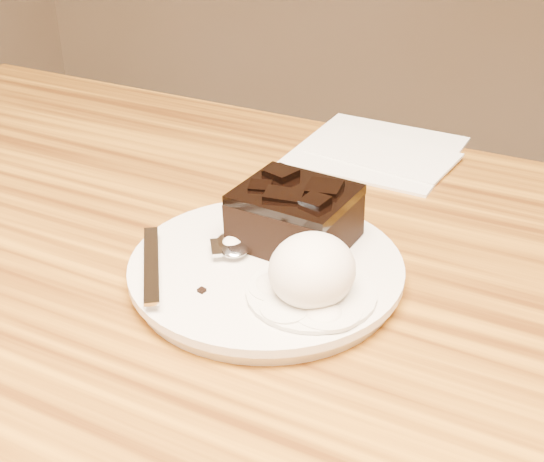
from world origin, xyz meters
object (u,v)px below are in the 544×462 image
at_px(ice_cream_scoop, 312,270).
at_px(napkin, 377,149).
at_px(plate, 266,272).
at_px(brownie, 295,220).
at_px(spoon, 233,247).

xyz_separation_m(ice_cream_scoop, napkin, (-0.06, 0.30, -0.04)).
relative_size(plate, brownie, 2.45).
distance_m(plate, napkin, 0.28).
height_order(brownie, ice_cream_scoop, ice_cream_scoop).
bearing_deg(ice_cream_scoop, spoon, 161.64).
relative_size(plate, ice_cream_scoop, 3.25).
bearing_deg(plate, spoon, 176.22).
bearing_deg(napkin, brownie, -86.61).
height_order(spoon, napkin, spoon).
xyz_separation_m(plate, brownie, (0.01, 0.04, 0.03)).
relative_size(ice_cream_scoop, spoon, 0.41).
bearing_deg(plate, napkin, 91.64).
relative_size(brownie, spoon, 0.54).
height_order(ice_cream_scoop, spoon, ice_cream_scoop).
distance_m(brownie, napkin, 0.24).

